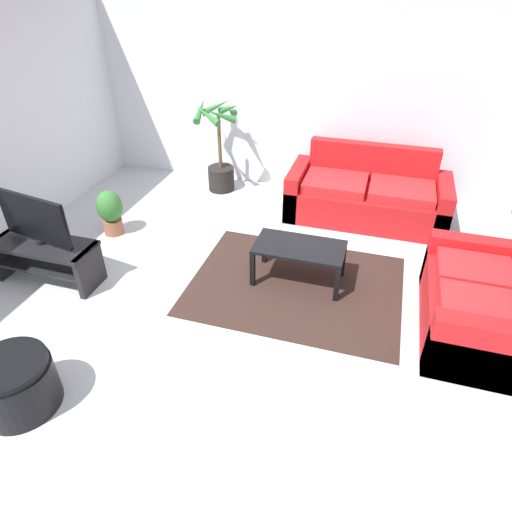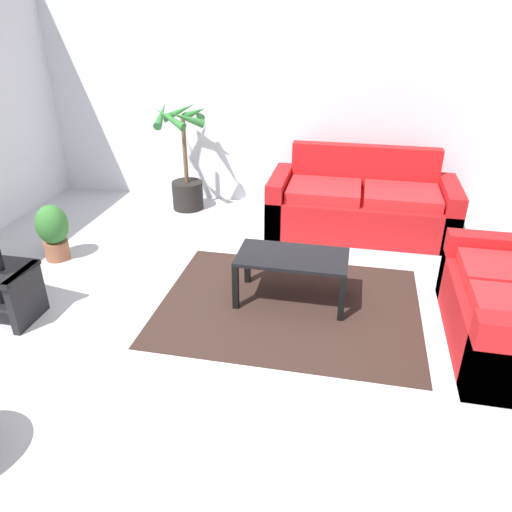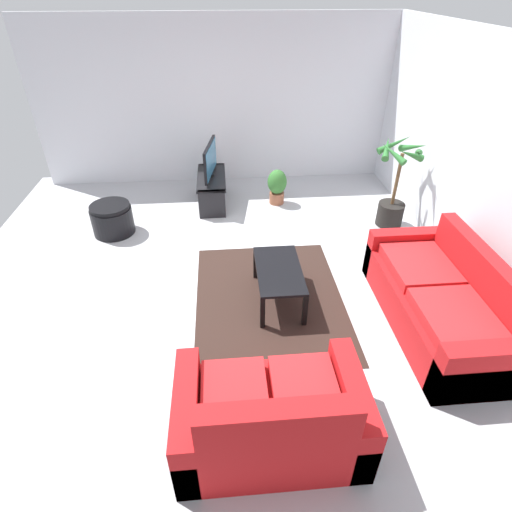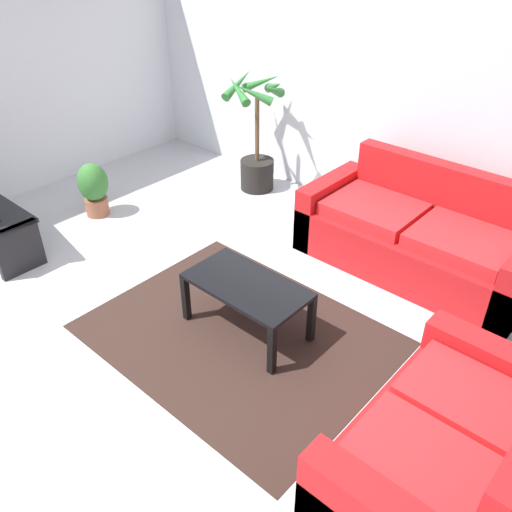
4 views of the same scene
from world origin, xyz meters
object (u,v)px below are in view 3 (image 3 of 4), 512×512
Objects in this scene: potted_palm at (394,194)px; potted_plant_small at (277,185)px; couch_main at (440,302)px; couch_loveseat at (271,418)px; coffee_table at (279,274)px; tv_stand at (212,186)px; tv at (210,160)px; ottoman at (112,219)px.

potted_palm is 2.25× the size of potted_plant_small.
potted_palm is 1.82m from potted_plant_small.
potted_palm reaches higher than couch_main.
potted_palm reaches higher than couch_loveseat.
couch_main is 2.17× the size of coffee_table.
potted_plant_small reaches higher than tv_stand.
couch_main and couch_loveseat have the same top height.
tv is at bearing -142.32° from couch_main.
tv_stand is 1.25× the size of tv.
tv_stand is (-3.10, -2.40, 0.00)m from couch_main.
couch_loveseat is at bearing -58.20° from couch_main.
tv_stand is at bearing 120.43° from ottoman.
couch_main is at bearing 121.80° from couch_loveseat.
potted_plant_small is at bearing 84.04° from tv.
couch_loveseat reaches higher than coffee_table.
tv is 1.50× the size of ottoman.
potted_palm is (0.95, 2.66, -0.24)m from tv.
couch_loveseat is at bearing 28.95° from ottoman.
ottoman is (-0.11, -4.10, -0.29)m from potted_palm.
potted_palm is (-1.60, 1.90, 0.14)m from coffee_table.
potted_palm is (0.95, 2.66, 0.21)m from tv_stand.
tv reaches higher than coffee_table.
tv is 2.83m from potted_palm.
couch_main is 1.73m from coffee_table.
ottoman is at bearing -91.51° from potted_palm.
couch_loveseat is (1.20, -1.93, -0.00)m from couch_main.
coffee_table is (-1.75, 0.29, 0.07)m from couch_loveseat.
tv reaches higher than couch_main.
tv_stand is 1.18× the size of coffee_table.
ottoman is (-3.45, -1.91, -0.07)m from couch_loveseat.
coffee_table is at bearing 170.47° from couch_loveseat.
couch_loveseat is at bearing -33.26° from potted_palm.
potted_palm is at bearing 70.27° from tv_stand.
potted_palm is at bearing 88.49° from ottoman.
coffee_table is (-0.55, -1.64, 0.07)m from couch_main.
couch_loveseat is at bearing -8.03° from potted_plant_small.
couch_main is 3.28m from potted_plant_small.
couch_loveseat is 2.52× the size of potted_plant_small.
couch_main is at bearing 24.12° from potted_plant_small.
couch_main is 1.39× the size of couch_loveseat.
tv is at bearing -163.45° from coffee_table.
potted_plant_small is at bearing -155.88° from couch_main.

